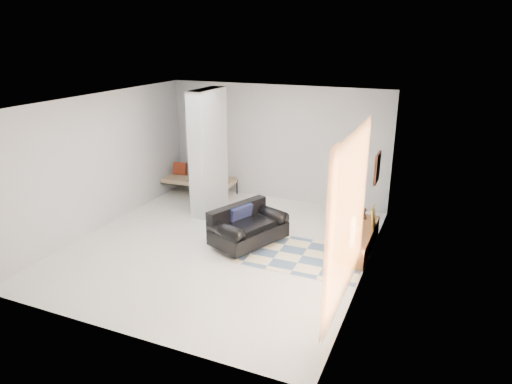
% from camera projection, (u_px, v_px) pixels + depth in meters
% --- Properties ---
extents(floor, '(6.00, 6.00, 0.00)m').
position_uv_depth(floor, '(221.00, 246.00, 8.91)').
color(floor, white).
rests_on(floor, ground).
extents(ceiling, '(6.00, 6.00, 0.00)m').
position_uv_depth(ceiling, '(217.00, 101.00, 7.99)').
color(ceiling, white).
rests_on(ceiling, wall_back).
extents(wall_back, '(6.00, 0.00, 6.00)m').
position_uv_depth(wall_back, '(276.00, 143.00, 11.06)').
color(wall_back, silver).
rests_on(wall_back, ground).
extents(wall_front, '(6.00, 0.00, 6.00)m').
position_uv_depth(wall_front, '(111.00, 242.00, 5.84)').
color(wall_front, silver).
rests_on(wall_front, ground).
extents(wall_left, '(0.00, 6.00, 6.00)m').
position_uv_depth(wall_left, '(101.00, 162.00, 9.47)').
color(wall_left, silver).
rests_on(wall_left, ground).
extents(wall_right, '(0.00, 6.00, 6.00)m').
position_uv_depth(wall_right, '(369.00, 197.00, 7.44)').
color(wall_right, silver).
rests_on(wall_right, ground).
extents(partition_column, '(0.35, 1.20, 2.80)m').
position_uv_depth(partition_column, '(208.00, 152.00, 10.25)').
color(partition_column, silver).
rests_on(partition_column, floor).
extents(hallway_door, '(0.85, 0.06, 2.04)m').
position_uv_depth(hallway_door, '(200.00, 151.00, 11.92)').
color(hallway_door, silver).
rests_on(hallway_door, floor).
extents(curtain, '(0.00, 2.55, 2.55)m').
position_uv_depth(curtain, '(349.00, 218.00, 6.45)').
color(curtain, orange).
rests_on(curtain, wall_right).
extents(wall_art, '(0.04, 0.45, 0.55)m').
position_uv_depth(wall_art, '(377.00, 168.00, 8.15)').
color(wall_art, '#3F1C11').
rests_on(wall_art, wall_right).
extents(media_console, '(0.45, 1.73, 0.80)m').
position_uv_depth(media_console, '(360.00, 239.00, 8.70)').
color(media_console, brown).
rests_on(media_console, floor).
extents(loveseat, '(1.33, 1.66, 0.76)m').
position_uv_depth(loveseat, '(247.00, 227.00, 8.88)').
color(loveseat, silver).
rests_on(loveseat, floor).
extents(daybed, '(1.90, 0.90, 0.77)m').
position_uv_depth(daybed, '(198.00, 179.00, 11.64)').
color(daybed, black).
rests_on(daybed, floor).
extents(area_rug, '(2.26, 1.52, 0.01)m').
position_uv_depth(area_rug, '(302.00, 256.00, 8.49)').
color(area_rug, '#F1E8B8').
rests_on(area_rug, floor).
extents(cylinder_lamp, '(0.10, 0.10, 0.54)m').
position_uv_depth(cylinder_lamp, '(353.00, 232.00, 7.90)').
color(cylinder_lamp, white).
rests_on(cylinder_lamp, media_console).
extents(bronze_figurine, '(0.11, 0.11, 0.22)m').
position_uv_depth(bronze_figurine, '(364.00, 213.00, 9.14)').
color(bronze_figurine, black).
rests_on(bronze_figurine, media_console).
extents(vase, '(0.20, 0.20, 0.19)m').
position_uv_depth(vase, '(356.00, 230.00, 8.42)').
color(vase, silver).
rests_on(vase, media_console).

